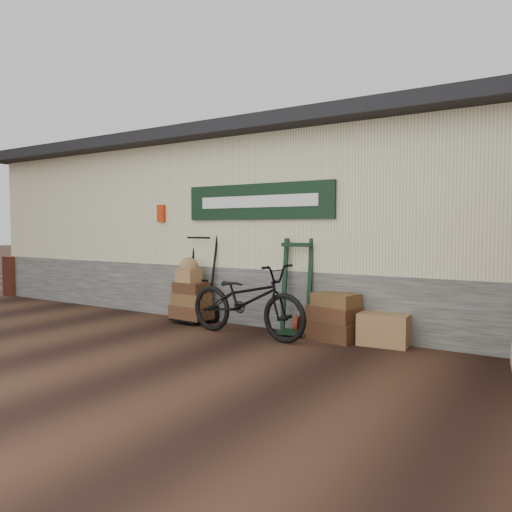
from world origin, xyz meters
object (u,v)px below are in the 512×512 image
(green_barrow, at_px, (296,286))
(wicker_hamper, at_px, (384,329))
(porter_trolley, at_px, (199,274))
(bicycle, at_px, (247,296))
(suitcase_stack, at_px, (334,316))

(green_barrow, height_order, wicker_hamper, green_barrow)
(porter_trolley, bearing_deg, wicker_hamper, 4.36)
(porter_trolley, height_order, green_barrow, porter_trolley)
(porter_trolley, relative_size, bicycle, 0.79)
(green_barrow, bearing_deg, bicycle, -142.73)
(porter_trolley, height_order, suitcase_stack, porter_trolley)
(suitcase_stack, xyz_separation_m, wicker_hamper, (0.69, 0.06, -0.12))
(porter_trolley, distance_m, suitcase_stack, 2.48)
(green_barrow, bearing_deg, wicker_hamper, -10.22)
(porter_trolley, xyz_separation_m, green_barrow, (1.82, 0.00, -0.10))
(wicker_hamper, relative_size, bicycle, 0.32)
(bicycle, bearing_deg, green_barrow, -37.97)
(suitcase_stack, height_order, bicycle, bicycle)
(porter_trolley, xyz_separation_m, bicycle, (1.32, -0.54, -0.21))
(porter_trolley, distance_m, bicycle, 1.44)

